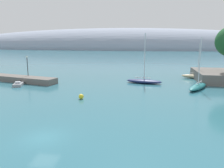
{
  "coord_description": "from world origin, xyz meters",
  "views": [
    {
      "loc": [
        9.98,
        -19.26,
        9.5
      ],
      "look_at": [
        3.44,
        20.83,
        1.43
      ],
      "focal_mm": 36.02,
      "sensor_mm": 36.0,
      "label": 1
    }
  ],
  "objects": [
    {
      "name": "sailboat_teal_outer_mooring",
      "position": [
        19.62,
        25.59,
        0.54
      ],
      "size": [
        5.6,
        8.13,
        9.95
      ],
      "rotation": [
        0.0,
        0.0,
        4.21
      ],
      "color": "#1E6B70",
      "rests_on": "water"
    },
    {
      "name": "distant_ridge",
      "position": [
        -21.71,
        208.86,
        0.0
      ],
      "size": [
        389.03,
        71.75,
        41.25
      ],
      "primitive_type": "ellipsoid",
      "color": "#8E99AD",
      "rests_on": "ground"
    },
    {
      "name": "sailboat_sand_near_shore",
      "position": [
        21.94,
        37.8,
        0.56
      ],
      "size": [
        7.77,
        4.25,
        8.6
      ],
      "rotation": [
        0.0,
        0.0,
        5.92
      ],
      "color": "#C6B284",
      "rests_on": "water"
    },
    {
      "name": "motorboat_grey_foreground",
      "position": [
        -16.8,
        23.11,
        0.32
      ],
      "size": [
        2.9,
        4.58,
        0.95
      ],
      "rotation": [
        0.0,
        0.0,
        5.05
      ],
      "color": "gray",
      "rests_on": "water"
    },
    {
      "name": "mooring_buoy_yellow",
      "position": [
        -0.65,
        14.75,
        0.41
      ],
      "size": [
        0.82,
        0.82,
        0.82
      ],
      "primitive_type": "sphere",
      "color": "yellow",
      "rests_on": "water"
    },
    {
      "name": "sailboat_navy_mid_mooring",
      "position": [
        9.11,
        29.94,
        0.56
      ],
      "size": [
        8.11,
        3.86,
        10.8
      ],
      "rotation": [
        0.0,
        0.0,
        6.09
      ],
      "color": "navy",
      "rests_on": "water"
    },
    {
      "name": "water",
      "position": [
        0.0,
        0.0,
        0.0
      ],
      "size": [
        600.0,
        600.0,
        0.0
      ],
      "primitive_type": "plane",
      "color": "#2D6675",
      "rests_on": "ground"
    },
    {
      "name": "harbor_lamp_post",
      "position": [
        -17.4,
        28.14,
        4.04
      ],
      "size": [
        0.36,
        0.36,
        4.5
      ],
      "color": "black",
      "rests_on": "breakwater_rocks"
    },
    {
      "name": "breakwater_rocks",
      "position": [
        -22.75,
        28.16,
        0.64
      ],
      "size": [
        26.47,
        9.48,
        1.28
      ],
      "primitive_type": "cube",
      "rotation": [
        0.0,
        0.0,
        -0.24
      ],
      "color": "#66605B",
      "rests_on": "ground"
    }
  ]
}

